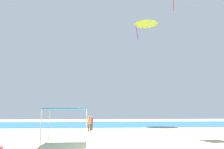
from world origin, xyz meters
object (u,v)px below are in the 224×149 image
(person_near_tent, at_px, (89,122))
(person_leftmost, at_px, (92,122))
(canopy_tent, at_px, (67,110))
(kite_delta_yellow, at_px, (146,22))

(person_near_tent, height_order, person_leftmost, person_leftmost)
(canopy_tent, height_order, kite_delta_yellow, kite_delta_yellow)
(kite_delta_yellow, bearing_deg, canopy_tent, -81.33)
(canopy_tent, bearing_deg, person_leftmost, 80.84)
(canopy_tent, height_order, person_leftmost, canopy_tent)
(person_near_tent, distance_m, kite_delta_yellow, 23.89)
(person_near_tent, height_order, kite_delta_yellow, kite_delta_yellow)
(person_near_tent, xyz_separation_m, kite_delta_yellow, (10.04, 13.14, 17.24))
(canopy_tent, relative_size, person_near_tent, 1.94)
(canopy_tent, xyz_separation_m, person_leftmost, (1.89, 11.71, -1.20))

